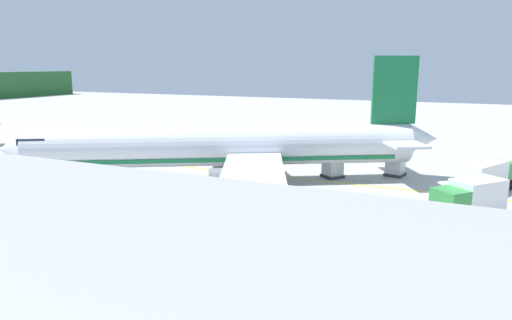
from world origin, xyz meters
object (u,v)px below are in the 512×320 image
at_px(service_truck_fuel, 469,197).
at_px(crew_loader_left, 36,222).
at_px(service_truck_baggage, 415,235).
at_px(cargo_container_near, 332,168).
at_px(cargo_container_mid, 395,166).
at_px(airliner_foreground, 230,147).
at_px(crew_marshaller, 280,183).
at_px(service_truck_catering, 487,174).
at_px(cargo_container_far, 231,204).

xyz_separation_m(service_truck_fuel, crew_loader_left, (-15.70, 25.64, -0.52)).
bearing_deg(service_truck_baggage, service_truck_fuel, -19.44).
height_order(service_truck_baggage, cargo_container_near, service_truck_baggage).
height_order(cargo_container_near, cargo_container_mid, cargo_container_near).
distance_m(service_truck_fuel, crew_loader_left, 30.07).
bearing_deg(airliner_foreground, crew_loader_left, 165.60).
distance_m(cargo_container_near, crew_marshaller, 8.38).
relative_size(cargo_container_near, crew_marshaller, 1.41).
bearing_deg(cargo_container_mid, crew_marshaller, 144.34).
bearing_deg(service_truck_baggage, service_truck_catering, -14.57).
height_order(airliner_foreground, crew_marshaller, airliner_foreground).
bearing_deg(crew_loader_left, cargo_container_mid, -34.96).
xyz_separation_m(cargo_container_mid, cargo_container_far, (-17.88, 9.51, -0.11)).
distance_m(service_truck_baggage, cargo_container_mid, 20.08).
relative_size(service_truck_baggage, service_truck_catering, 1.03).
bearing_deg(crew_loader_left, airliner_foreground, -14.40).
height_order(service_truck_baggage, crew_marshaller, service_truck_baggage).
relative_size(service_truck_baggage, cargo_container_far, 2.91).
distance_m(service_truck_baggage, cargo_container_near, 18.93).
xyz_separation_m(airliner_foreground, cargo_container_far, (-9.07, -4.75, -2.51)).
xyz_separation_m(service_truck_fuel, crew_marshaller, (0.13, 14.78, -0.51)).
bearing_deg(cargo_container_near, cargo_container_far, 165.14).
distance_m(airliner_foreground, crew_marshaller, 7.04).
xyz_separation_m(airliner_foreground, service_truck_catering, (6.15, -22.44, -1.86)).
height_order(cargo_container_mid, crew_loader_left, cargo_container_mid).
bearing_deg(cargo_container_mid, service_truck_fuel, -149.65).
bearing_deg(crew_marshaller, service_truck_baggage, -125.48).
height_order(service_truck_fuel, cargo_container_mid, service_truck_fuel).
distance_m(airliner_foreground, service_truck_fuel, 21.18).
distance_m(service_truck_baggage, crew_marshaller, 14.54).
height_order(cargo_container_mid, cargo_container_far, cargo_container_mid).
height_order(service_truck_baggage, cargo_container_far, service_truck_baggage).
height_order(service_truck_fuel, cargo_container_far, service_truck_fuel).
xyz_separation_m(service_truck_catering, cargo_container_mid, (2.66, 8.18, -0.54)).
relative_size(service_truck_catering, cargo_container_near, 2.77).
bearing_deg(cargo_container_near, crew_marshaller, 162.90).
bearing_deg(service_truck_fuel, crew_marshaller, 89.51).
height_order(airliner_foreground, crew_loader_left, airliner_foreground).
xyz_separation_m(service_truck_fuel, cargo_container_mid, (11.41, 6.68, -0.58)).
relative_size(service_truck_fuel, cargo_container_far, 2.29).
relative_size(service_truck_baggage, cargo_container_mid, 3.39).
bearing_deg(service_truck_fuel, cargo_container_mid, 30.35).
relative_size(service_truck_baggage, cargo_container_near, 2.86).
bearing_deg(cargo_container_near, service_truck_baggage, -150.31).
relative_size(cargo_container_mid, crew_loader_left, 1.19).
relative_size(service_truck_catering, cargo_container_far, 2.82).
height_order(service_truck_fuel, crew_loader_left, service_truck_fuel).
bearing_deg(cargo_container_far, crew_marshaller, -12.06).
bearing_deg(service_truck_baggage, cargo_container_mid, 10.75).
relative_size(service_truck_fuel, cargo_container_near, 2.25).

